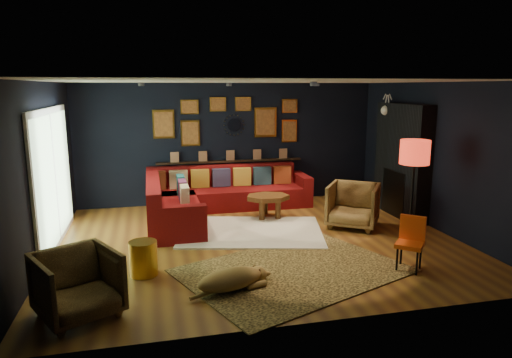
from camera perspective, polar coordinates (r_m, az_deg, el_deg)
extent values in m
plane|color=brown|center=(7.67, 0.39, -7.72)|extent=(6.50, 6.50, 0.00)
plane|color=black|center=(10.01, -3.32, 4.45)|extent=(6.50, 0.00, 6.50)
plane|color=black|center=(4.77, 8.21, -3.46)|extent=(6.50, 0.00, 6.50)
plane|color=black|center=(7.31, -25.22, 0.76)|extent=(0.00, 5.50, 5.50)
plane|color=black|center=(8.69, 21.73, 2.59)|extent=(0.00, 5.50, 5.50)
plane|color=beige|center=(7.24, 0.41, 12.10)|extent=(6.50, 6.50, 0.00)
cube|color=maroon|center=(9.69, -3.90, -2.35)|extent=(3.20, 0.95, 0.42)
cube|color=maroon|center=(9.94, -4.27, 0.48)|extent=(3.20, 0.24, 0.46)
cube|color=maroon|center=(10.07, 5.68, -1.21)|extent=(0.22, 0.95, 0.64)
cube|color=maroon|center=(8.52, -10.19, -4.45)|extent=(0.95, 2.20, 0.42)
cube|color=maroon|center=(8.40, -12.71, -1.81)|extent=(0.24, 2.20, 0.46)
cube|color=maroon|center=(7.53, -9.79, -5.70)|extent=(0.95, 0.22, 0.64)
cube|color=maroon|center=(9.63, -12.33, -0.18)|extent=(0.38, 0.14, 0.38)
cube|color=tan|center=(9.64, -9.66, -0.06)|extent=(0.38, 0.14, 0.38)
cube|color=#B08225|center=(9.68, -7.00, 0.06)|extent=(0.38, 0.14, 0.38)
cube|color=#363254|center=(9.74, -4.37, 0.19)|extent=(0.38, 0.14, 0.38)
cube|color=gold|center=(9.81, -1.77, 0.30)|extent=(0.38, 0.14, 0.38)
cube|color=#254557|center=(9.91, 0.78, 0.42)|extent=(0.38, 0.14, 0.38)
cube|color=#913B1A|center=(10.03, 3.27, 0.53)|extent=(0.38, 0.14, 0.38)
cube|color=#185862|center=(9.11, -9.40, -0.73)|extent=(0.14, 0.38, 0.38)
cube|color=#5A2651|center=(8.62, -9.17, -1.41)|extent=(0.14, 0.38, 0.38)
cube|color=beige|center=(8.13, -8.91, -2.18)|extent=(0.14, 0.38, 0.38)
cube|color=black|center=(9.99, -3.23, 2.24)|extent=(3.20, 0.12, 0.04)
cube|color=gold|center=(9.79, -11.47, 6.74)|extent=(0.45, 0.03, 0.60)
cube|color=#B87236|center=(9.77, -11.47, 6.73)|extent=(0.38, 0.01, 0.51)
cube|color=gold|center=(9.84, -8.21, 5.70)|extent=(0.40, 0.03, 0.55)
cube|color=#B87236|center=(9.82, -8.20, 5.69)|extent=(0.34, 0.01, 0.47)
cube|color=gold|center=(9.80, -8.30, 8.90)|extent=(0.38, 0.03, 0.30)
cube|color=#B87236|center=(9.79, -8.29, 8.89)|extent=(0.32, 0.01, 0.25)
cube|color=gold|center=(10.10, 1.19, 7.10)|extent=(0.50, 0.03, 0.65)
cube|color=#B87236|center=(10.09, 1.21, 7.09)|extent=(0.42, 0.01, 0.55)
cube|color=gold|center=(10.27, 4.17, 6.02)|extent=(0.35, 0.03, 0.50)
cube|color=#B87236|center=(10.25, 4.20, 6.01)|extent=(0.30, 0.01, 0.42)
cube|color=gold|center=(10.23, 4.22, 9.09)|extent=(0.35, 0.03, 0.30)
cube|color=#B87236|center=(10.22, 4.25, 9.09)|extent=(0.30, 0.01, 0.25)
cube|color=gold|center=(9.87, -4.80, 9.29)|extent=(0.35, 0.03, 0.30)
cube|color=#B87236|center=(9.85, -4.78, 9.28)|extent=(0.30, 0.01, 0.25)
cube|color=gold|center=(9.97, -1.63, 9.34)|extent=(0.35, 0.03, 0.30)
cube|color=#B87236|center=(9.95, -1.61, 9.34)|extent=(0.30, 0.01, 0.25)
cylinder|color=silver|center=(9.96, -2.75, 6.74)|extent=(0.28, 0.03, 0.28)
cone|color=gold|center=(10.00, -1.50, 6.76)|extent=(0.03, 0.16, 0.03)
cone|color=gold|center=(9.99, -1.60, 7.24)|extent=(0.04, 0.16, 0.04)
cone|color=gold|center=(9.97, -1.87, 7.65)|extent=(0.04, 0.16, 0.04)
cone|color=gold|center=(9.96, -2.28, 7.91)|extent=(0.04, 0.16, 0.04)
cone|color=gold|center=(9.94, -2.76, 8.00)|extent=(0.03, 0.16, 0.03)
cone|color=gold|center=(9.93, -3.24, 7.89)|extent=(0.04, 0.16, 0.04)
cone|color=gold|center=(9.92, -3.65, 7.61)|extent=(0.04, 0.16, 0.04)
cone|color=gold|center=(9.92, -3.92, 7.19)|extent=(0.04, 0.16, 0.04)
cone|color=gold|center=(9.92, -4.01, 6.70)|extent=(0.03, 0.16, 0.03)
cone|color=gold|center=(9.93, -3.90, 6.22)|extent=(0.04, 0.16, 0.04)
cone|color=gold|center=(9.94, -3.62, 5.82)|extent=(0.04, 0.16, 0.04)
cone|color=gold|center=(9.96, -3.21, 5.56)|extent=(0.04, 0.16, 0.04)
cone|color=gold|center=(9.98, -2.74, 5.48)|extent=(0.03, 0.16, 0.03)
cone|color=gold|center=(9.99, -2.26, 5.59)|extent=(0.04, 0.16, 0.04)
cone|color=gold|center=(10.00, -1.86, 5.87)|extent=(0.04, 0.16, 0.04)
cone|color=gold|center=(10.00, -1.59, 6.28)|extent=(0.04, 0.16, 0.04)
cube|color=black|center=(9.39, 17.77, 2.22)|extent=(0.30, 1.60, 2.20)
cube|color=black|center=(9.48, 17.22, -1.67)|extent=(0.20, 0.80, 0.90)
cone|color=white|center=(9.77, 17.06, 8.22)|extent=(0.35, 0.28, 0.28)
sphere|color=white|center=(9.66, 15.92, 8.25)|extent=(0.20, 0.20, 0.20)
cylinder|color=white|center=(9.61, 16.26, 9.23)|extent=(0.02, 0.10, 0.28)
cylinder|color=white|center=(9.71, 15.91, 9.27)|extent=(0.02, 0.10, 0.28)
cube|color=white|center=(7.91, -24.02, 0.13)|extent=(0.04, 2.80, 2.20)
cube|color=#9FC697|center=(7.91, -23.84, 0.14)|extent=(0.01, 2.60, 2.00)
cube|color=white|center=(7.91, -23.80, 0.14)|extent=(0.02, 0.06, 2.00)
cylinder|color=black|center=(8.24, -14.16, 11.41)|extent=(0.10, 0.10, 0.06)
cylinder|color=black|center=(8.77, -3.40, 11.71)|extent=(0.10, 0.10, 0.06)
cylinder|color=black|center=(8.80, 7.59, 11.63)|extent=(0.10, 0.10, 0.06)
cylinder|color=black|center=(6.65, 7.22, 11.73)|extent=(0.10, 0.10, 0.06)
cube|color=white|center=(8.08, -0.55, -6.59)|extent=(2.79, 2.31, 0.03)
cube|color=tan|center=(6.49, 4.68, -11.32)|extent=(3.49, 3.04, 0.02)
cylinder|color=brown|center=(8.69, 0.72, -3.98)|extent=(0.11, 0.11, 0.34)
cylinder|color=brown|center=(8.77, 2.77, -3.85)|extent=(0.11, 0.11, 0.34)
cylinder|color=brown|center=(9.08, 1.14, -3.30)|extent=(0.11, 0.11, 0.34)
cylinder|color=maroon|center=(8.16, -9.05, -4.99)|extent=(0.60, 0.60, 0.39)
imported|color=#B98C47|center=(5.51, -21.43, -11.83)|extent=(1.07, 1.05, 0.83)
imported|color=#B98C47|center=(8.47, 12.03, -2.98)|extent=(1.17, 1.15, 0.89)
cylinder|color=gold|center=(6.46, -13.90, -9.59)|extent=(0.38, 0.38, 0.47)
cylinder|color=black|center=(6.69, 17.22, -9.49)|extent=(0.03, 0.03, 0.37)
cylinder|color=black|center=(6.65, 19.48, -9.78)|extent=(0.03, 0.03, 0.37)
cylinder|color=black|center=(6.94, 17.69, -8.77)|extent=(0.03, 0.03, 0.37)
cylinder|color=black|center=(6.89, 19.87, -9.04)|extent=(0.03, 0.03, 0.37)
cube|color=#F55015|center=(6.73, 18.67, -7.79)|extent=(0.50, 0.50, 0.06)
cube|color=#F55015|center=(6.80, 19.01, -5.77)|extent=(0.29, 0.27, 0.35)
cylinder|color=black|center=(8.00, 18.54, -7.37)|extent=(0.28, 0.28, 0.04)
cylinder|color=black|center=(7.80, 18.87, -2.46)|extent=(0.04, 0.04, 1.37)
cylinder|color=red|center=(7.66, 19.24, 3.20)|extent=(0.47, 0.47, 0.39)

